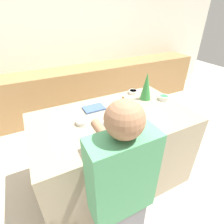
{
  "coord_description": "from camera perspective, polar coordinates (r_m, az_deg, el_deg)",
  "views": [
    {
      "loc": [
        -0.72,
        -1.38,
        1.95
      ],
      "look_at": [
        -0.02,
        0.0,
        1.02
      ],
      "focal_mm": 28.0,
      "sensor_mm": 36.0,
      "label": 1
    }
  ],
  "objects": [
    {
      "name": "candy_bowl_near_tray_right",
      "position": [
        2.36,
        6.9,
        6.58
      ],
      "size": [
        0.12,
        0.12,
        0.04
      ],
      "color": "white",
      "rests_on": "kitchen_island"
    },
    {
      "name": "candy_bowl_far_left",
      "position": [
        1.75,
        -9.65,
        -3.11
      ],
      "size": [
        0.13,
        0.13,
        0.04
      ],
      "color": "white",
      "rests_on": "kitchen_island"
    },
    {
      "name": "person",
      "position": [
        1.34,
        2.85,
        -26.81
      ],
      "size": [
        0.42,
        0.52,
        1.58
      ],
      "color": "slate",
      "rests_on": "ground_plane"
    },
    {
      "name": "decorative_tree",
      "position": [
        2.18,
        11.17,
        8.3
      ],
      "size": [
        0.14,
        0.14,
        0.34
      ],
      "color": "#33843D",
      "rests_on": "kitchen_island"
    },
    {
      "name": "kitchen_island",
      "position": [
        2.14,
        0.42,
        -12.33
      ],
      "size": [
        1.71,
        1.0,
        0.96
      ],
      "color": "gray",
      "rests_on": "ground_plane"
    },
    {
      "name": "candy_bowl_beside_tree",
      "position": [
        2.12,
        2.8,
        3.7
      ],
      "size": [
        0.11,
        0.11,
        0.04
      ],
      "color": "silver",
      "rests_on": "kitchen_island"
    },
    {
      "name": "gingerbread_house",
      "position": [
        1.63,
        2.43,
        -1.45
      ],
      "size": [
        0.19,
        0.17,
        0.29
      ],
      "color": "brown",
      "rests_on": "baking_tray"
    },
    {
      "name": "baking_tray",
      "position": [
        1.7,
        2.34,
        -4.66
      ],
      "size": [
        0.42,
        0.33,
        0.01
      ],
      "color": "silver",
      "rests_on": "kitchen_island"
    },
    {
      "name": "wall_back",
      "position": [
        3.78,
        -16.52,
        19.94
      ],
      "size": [
        8.0,
        0.05,
        2.6
      ],
      "color": "white",
      "rests_on": "ground_plane"
    },
    {
      "name": "ground_plane",
      "position": [
        2.5,
        0.38,
        -20.35
      ],
      "size": [
        12.0,
        12.0,
        0.0
      ],
      "primitive_type": "plane",
      "color": "beige"
    },
    {
      "name": "cookbook",
      "position": [
        1.99,
        -5.93,
        1.25
      ],
      "size": [
        0.23,
        0.16,
        0.02
      ],
      "color": "#3F598C",
      "rests_on": "kitchen_island"
    },
    {
      "name": "candy_bowl_front_corner",
      "position": [
        2.27,
        16.55,
        4.56
      ],
      "size": [
        0.12,
        0.12,
        0.05
      ],
      "color": "white",
      "rests_on": "kitchen_island"
    },
    {
      "name": "back_cabinet_block",
      "position": [
        3.71,
        -13.51,
        6.43
      ],
      "size": [
        6.0,
        0.6,
        0.91
      ],
      "color": "#9E7547",
      "rests_on": "ground_plane"
    }
  ]
}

